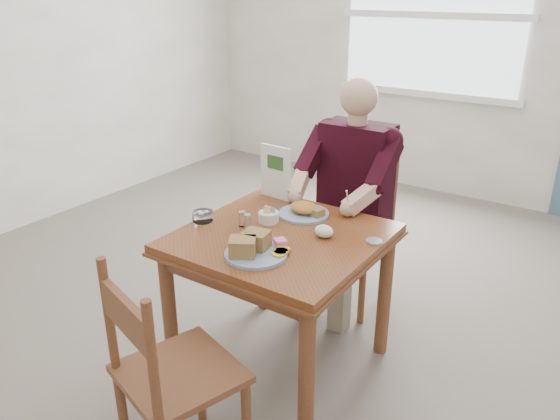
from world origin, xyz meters
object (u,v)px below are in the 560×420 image
Objects in this scene: table at (281,255)px; far_plate at (305,211)px; diner at (350,181)px; near_plate at (254,248)px; chair_far at (354,228)px; chair_near at (169,376)px.

far_plate is (-0.03, 0.26, 0.14)m from table.
diner is (0.00, 0.71, 0.17)m from table.
near_plate is at bearing -88.67° from diner.
far_plate is at bearing -92.71° from chair_far.
diner is 0.45m from far_plate.
far_plate is (-0.03, -0.45, -0.03)m from diner.
diner reaches higher than chair_far.
table is 0.83m from chair_near.
near_plate reaches higher than far_plate.
chair_near is 1.11m from far_plate.
near_plate is (-0.01, 0.56, 0.31)m from chair_near.
chair_far is 1.61m from chair_near.
chair_near is 1.55m from diner.
near_plate is (0.02, -1.04, 0.31)m from chair_far.
far_plate is at bearing -93.25° from diner.
far_plate is (-0.05, 0.50, -0.01)m from near_plate.
diner reaches higher than near_plate.
table is 0.73m from diner.
chair_far reaches higher than near_plate.
chair_far is 1.00× the size of chair_near.
chair_far is 1.09m from near_plate.
diner reaches higher than chair_near.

